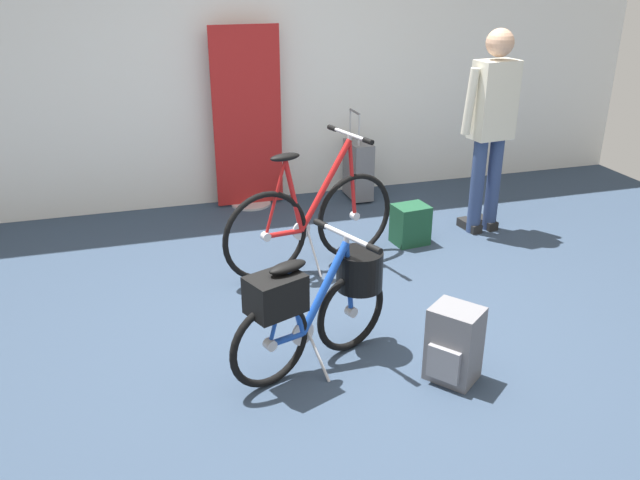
% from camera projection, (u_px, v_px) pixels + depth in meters
% --- Properties ---
extents(ground_plane, '(7.62, 7.62, 0.00)m').
position_uv_depth(ground_plane, '(351.00, 338.00, 3.89)').
color(ground_plane, '#2D3D51').
extents(back_wall, '(7.62, 0.10, 3.04)m').
position_uv_depth(back_wall, '(252.00, 29.00, 5.63)').
color(back_wall, white).
rests_on(back_wall, ground_plane).
extents(floor_banner_stand, '(0.60, 0.36, 1.58)m').
position_uv_depth(floor_banner_stand, '(248.00, 129.00, 5.74)').
color(floor_banner_stand, '#B7B7BC').
rests_on(floor_banner_stand, ground_plane).
extents(folding_bike_foreground, '(0.98, 0.57, 0.74)m').
position_uv_depth(folding_bike_foreground, '(319.00, 299.00, 3.50)').
color(folding_bike_foreground, black).
rests_on(folding_bike_foreground, ground_plane).
extents(display_bike_left, '(1.35, 0.55, 0.97)m').
position_uv_depth(display_bike_left, '(312.00, 220.00, 4.65)').
color(display_bike_left, black).
rests_on(display_bike_left, ground_plane).
extents(visitor_near_wall, '(0.53, 0.30, 1.61)m').
position_uv_depth(visitor_near_wall, '(492.00, 121.00, 5.09)').
color(visitor_near_wall, navy).
rests_on(visitor_near_wall, ground_plane).
extents(rolling_suitcase, '(0.18, 0.36, 0.83)m').
position_uv_depth(rolling_suitcase, '(358.00, 169.00, 6.07)').
color(rolling_suitcase, slate).
rests_on(rolling_suitcase, ground_plane).
extents(backpack_on_floor, '(0.32, 0.33, 0.42)m').
position_uv_depth(backpack_on_floor, '(454.00, 345.00, 3.44)').
color(backpack_on_floor, slate).
rests_on(backpack_on_floor, ground_plane).
extents(handbag_on_floor, '(0.28, 0.27, 0.31)m').
position_uv_depth(handbag_on_floor, '(410.00, 224.00, 5.15)').
color(handbag_on_floor, '#19472D').
rests_on(handbag_on_floor, ground_plane).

